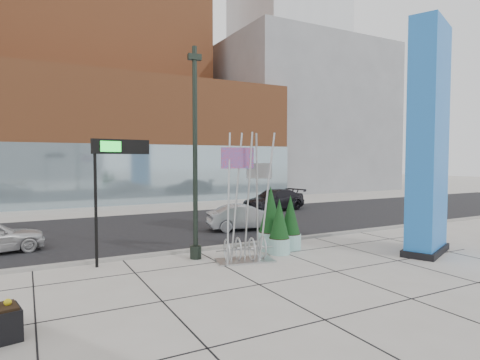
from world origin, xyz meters
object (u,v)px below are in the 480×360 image
blue_pylon (428,143)px  public_art_sculpture (245,228)px  lamp_post (195,173)px  car_silver_mid (246,217)px  overhead_street_sign (118,157)px

blue_pylon → public_art_sculpture: size_ratio=1.91×
lamp_post → car_silver_mid: (4.66, 4.49, -2.58)m
public_art_sculpture → car_silver_mid: bearing=74.2°
public_art_sculpture → overhead_street_sign: public_art_sculpture is taller
blue_pylon → public_art_sculpture: blue_pylon is taller
public_art_sculpture → car_silver_mid: public_art_sculpture is taller
overhead_street_sign → public_art_sculpture: bearing=-33.4°
lamp_post → car_silver_mid: bearing=44.0°
blue_pylon → overhead_street_sign: blue_pylon is taller
blue_pylon → public_art_sculpture: bearing=138.2°
blue_pylon → overhead_street_sign: (-11.24, 4.03, -0.56)m
blue_pylon → lamp_post: (-8.50, 3.52, -1.16)m
lamp_post → car_silver_mid: 6.97m
blue_pylon → car_silver_mid: bearing=92.0°
lamp_post → car_silver_mid: lamp_post is taller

